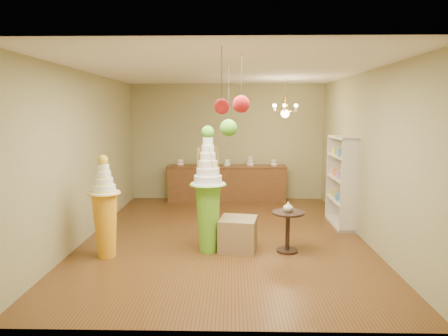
{
  "coord_description": "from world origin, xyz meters",
  "views": [
    {
      "loc": [
        0.13,
        -7.16,
        2.28
      ],
      "look_at": [
        -0.01,
        0.0,
        1.28
      ],
      "focal_mm": 32.0,
      "sensor_mm": 36.0,
      "label": 1
    }
  ],
  "objects_px": {
    "pedestal_green": "(208,202)",
    "round_table": "(288,226)",
    "pedestal_orange": "(105,216)",
    "sideboard": "(227,183)"
  },
  "relations": [
    {
      "from": "pedestal_green",
      "to": "round_table",
      "type": "relative_size",
      "value": 3.07
    },
    {
      "from": "pedestal_orange",
      "to": "round_table",
      "type": "bearing_deg",
      "value": 5.64
    },
    {
      "from": "pedestal_green",
      "to": "pedestal_orange",
      "type": "height_order",
      "value": "pedestal_green"
    },
    {
      "from": "pedestal_green",
      "to": "round_table",
      "type": "height_order",
      "value": "pedestal_green"
    },
    {
      "from": "sideboard",
      "to": "pedestal_green",
      "type": "bearing_deg",
      "value": -93.84
    },
    {
      "from": "pedestal_orange",
      "to": "round_table",
      "type": "xyz_separation_m",
      "value": [
        2.91,
        0.29,
        -0.22
      ]
    },
    {
      "from": "sideboard",
      "to": "round_table",
      "type": "xyz_separation_m",
      "value": [
        1.05,
        -3.78,
        -0.04
      ]
    },
    {
      "from": "pedestal_green",
      "to": "sideboard",
      "type": "bearing_deg",
      "value": 86.16
    },
    {
      "from": "sideboard",
      "to": "round_table",
      "type": "height_order",
      "value": "sideboard"
    },
    {
      "from": "pedestal_green",
      "to": "round_table",
      "type": "bearing_deg",
      "value": 0.44
    }
  ]
}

